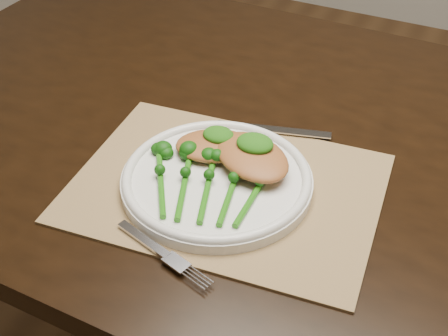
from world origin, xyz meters
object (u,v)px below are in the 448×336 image
at_px(dinner_plate, 217,179).
at_px(chicken_fillet_left, 215,146).
at_px(placemat, 226,188).
at_px(dining_table, 291,294).
at_px(broccolini_bundle, 207,189).

height_order(dinner_plate, chicken_fillet_left, chicken_fillet_left).
bearing_deg(placemat, chicken_fillet_left, 126.13).
bearing_deg(dining_table, broccolini_bundle, -111.19).
xyz_separation_m(dining_table, placemat, (-0.07, -0.16, 0.37)).
distance_m(dining_table, broccolini_bundle, 0.45).
relative_size(dinner_plate, chicken_fillet_left, 2.34).
xyz_separation_m(chicken_fillet_left, broccolini_bundle, (0.03, -0.09, -0.01)).
xyz_separation_m(dinner_plate, chicken_fillet_left, (-0.03, 0.05, 0.02)).
bearing_deg(chicken_fillet_left, broccolini_bundle, -94.95).
bearing_deg(dinner_plate, chicken_fillet_left, 119.21).
relative_size(chicken_fillet_left, broccolini_bundle, 0.57).
xyz_separation_m(dinner_plate, broccolini_bundle, (0.00, -0.04, 0.01)).
height_order(dinner_plate, broccolini_bundle, broccolini_bundle).
relative_size(placemat, dinner_plate, 1.58).
relative_size(placemat, chicken_fillet_left, 3.69).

